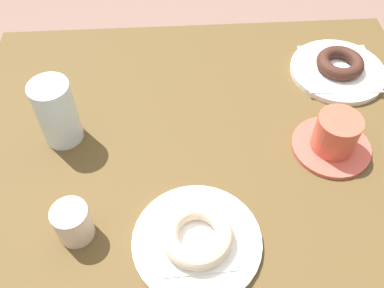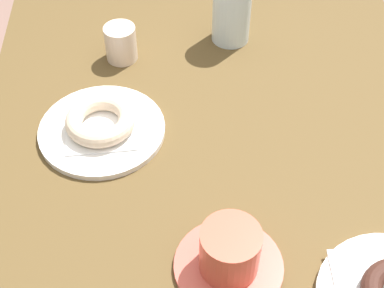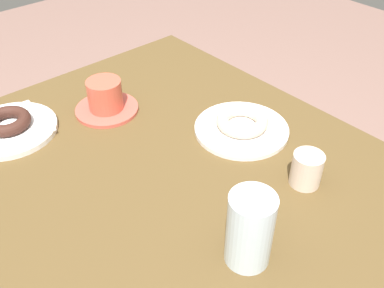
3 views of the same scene
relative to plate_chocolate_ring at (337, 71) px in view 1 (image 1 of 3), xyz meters
The scene contains 10 objects.
table 0.38m from the plate_chocolate_ring, 147.13° to the right, with size 0.94×0.80×0.74m.
plate_chocolate_ring is the anchor object (origin of this frame).
napkin_chocolate_ring 0.01m from the plate_chocolate_ring, ahead, with size 0.16×0.16×0.00m, color white.
donut_chocolate_ring 0.02m from the plate_chocolate_ring, ahead, with size 0.10×0.10×0.03m, color #3C2018.
plate_sugar_ring 0.52m from the plate_chocolate_ring, 131.07° to the right, with size 0.21×0.21×0.01m, color white.
napkin_sugar_ring 0.52m from the plate_chocolate_ring, 131.07° to the right, with size 0.12×0.12×0.00m, color white.
donut_sugar_ring 0.52m from the plate_chocolate_ring, 131.07° to the right, with size 0.12×0.12×0.03m, color beige.
water_glass 0.61m from the plate_chocolate_ring, 165.83° to the right, with size 0.07×0.07×0.14m, color silver.
coffee_cup 0.22m from the plate_chocolate_ring, 108.72° to the right, with size 0.15×0.15×0.08m.
sugar_jar 0.65m from the plate_chocolate_ring, 146.16° to the right, with size 0.06×0.06×0.07m, color beige.
Camera 1 is at (-0.06, -0.51, 1.39)m, focal length 40.08 mm.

